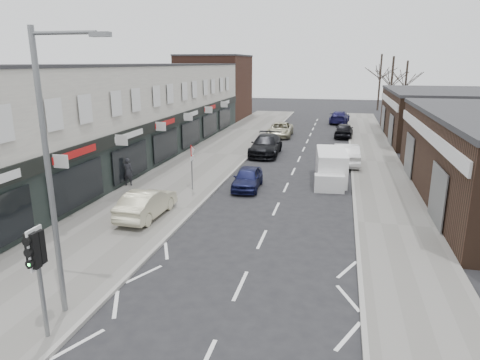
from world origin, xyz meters
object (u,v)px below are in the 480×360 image
Objects in this scene: white_van at (331,167)px; parked_car_left_b at (266,145)px; warning_sign at (192,154)px; traffic_light at (37,258)px; sedan_on_pavement at (147,203)px; parked_car_right_b at (344,130)px; parked_car_left_c at (280,130)px; parked_car_left_a at (248,178)px; parked_car_right_c at (340,117)px; street_lamp at (53,163)px; parked_car_right_a at (346,154)px; pedestrian at (128,172)px.

parked_car_left_b is (-5.32, 7.03, -0.11)m from white_van.
traffic_light is at bearing -86.90° from warning_sign.
parked_car_right_b is (9.12, 25.86, -0.07)m from sedan_on_pavement.
sedan_on_pavement is (-1.37, 9.18, -1.63)m from traffic_light.
sedan_on_pavement reaches higher than parked_car_left_c.
parked_car_left_a is 0.72× the size of parked_car_right_c.
white_van is (7.69, 3.96, -1.29)m from warning_sign.
street_lamp is 8.93m from sedan_on_pavement.
warning_sign is at bearing 41.51° from parked_car_right_a.
pedestrian is at bearing -52.32° from sedan_on_pavement.
pedestrian is (-11.74, -4.06, 0.05)m from white_van.
parked_car_right_c is (7.36, 44.31, -3.86)m from street_lamp.
pedestrian reaches higher than parked_car_left_b.
sedan_on_pavement is 5.85m from pedestrian.
traffic_light is at bearing 86.52° from parked_car_right_c.
street_lamp reaches higher than parked_car_right_b.
parked_car_right_b is at bearing 98.38° from parked_car_right_c.
white_van is 4.93m from parked_car_right_a.
parked_car_right_a is at bearing -61.77° from parked_car_left_c.
parked_car_left_c is (1.51, 34.10, -1.72)m from traffic_light.
street_lamp is 13.04m from warning_sign.
parked_car_right_c is at bearing 80.57° from street_lamp.
pedestrian is at bearing -171.41° from parked_car_left_a.
parked_car_right_c reaches higher than sedan_on_pavement.
white_van is 8.82m from parked_car_left_b.
parked_car_left_c is at bearing 68.93° from parked_car_right_c.
parked_car_right_b is (8.51, 21.02, -1.48)m from warning_sign.
parked_car_left_c is at bearing 83.57° from warning_sign.
warning_sign reaches higher than pedestrian.
white_van is (7.06, 16.76, -3.71)m from street_lamp.
street_lamp is at bearing 79.99° from parked_car_right_b.
white_van is at bearing 94.93° from parked_car_right_c.
white_van is at bearing -131.61° from sedan_on_pavement.
white_van is at bearing 68.90° from traffic_light.
parked_car_right_a is at bearing -122.36° from sedan_on_pavement.
traffic_light is at bearing -94.92° from parked_car_left_b.
street_lamp reaches higher than traffic_light.
parked_car_right_b is (7.88, 33.82, -3.90)m from street_lamp.
sedan_on_pavement reaches higher than parked_car_left_a.
parked_car_right_c is at bearing -92.46° from parked_car_right_a.
parked_car_left_b is at bearing 77.81° from warning_sign.
parked_car_right_b is at bearing 76.89° from street_lamp.
parked_car_left_a is (-4.74, -2.68, -0.28)m from white_van.
parked_car_right_a is 1.13× the size of parked_car_right_b.
parked_car_right_b is (12.55, 21.12, -0.24)m from pedestrian.
traffic_light is 34.18m from parked_car_left_c.
pedestrian reaches higher than parked_car_right_b.
parked_car_right_b is (5.55, 19.75, 0.08)m from parked_car_left_a.
pedestrian reaches higher than parked_car_left_a.
warning_sign is 0.56× the size of parked_car_right_a.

